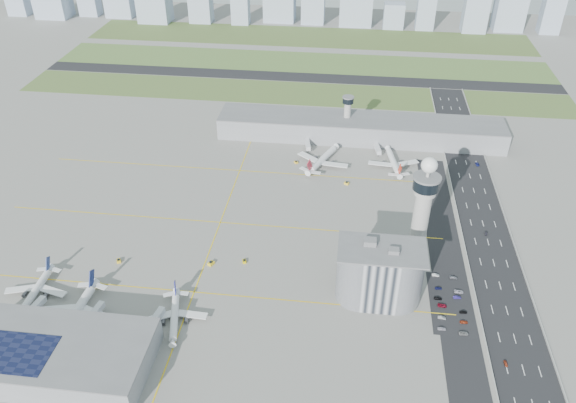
# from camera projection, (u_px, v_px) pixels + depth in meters

# --- Properties ---
(ground) EXTENTS (1000.00, 1000.00, 0.00)m
(ground) POSITION_uv_depth(u_px,v_px,m) (280.00, 260.00, 304.81)
(ground) COLOR gray
(grass_strip_0) EXTENTS (480.00, 50.00, 0.08)m
(grass_strip_0) POSITION_uv_depth(u_px,v_px,m) (292.00, 93.00, 491.29)
(grass_strip_0) COLOR #526831
(grass_strip_0) RESTS_ON ground
(grass_strip_1) EXTENTS (480.00, 60.00, 0.08)m
(grass_strip_1) POSITION_uv_depth(u_px,v_px,m) (301.00, 62.00, 552.78)
(grass_strip_1) COLOR #526D33
(grass_strip_1) RESTS_ON ground
(grass_strip_2) EXTENTS (480.00, 70.00, 0.08)m
(grass_strip_2) POSITION_uv_depth(u_px,v_px,m) (308.00, 37.00, 618.37)
(grass_strip_2) COLOR #425528
(grass_strip_2) RESTS_ON ground
(runway) EXTENTS (480.00, 22.00, 0.10)m
(runway) POSITION_uv_depth(u_px,v_px,m) (297.00, 77.00, 521.61)
(runway) COLOR black
(runway) RESTS_ON ground
(highway) EXTENTS (28.00, 500.00, 0.10)m
(highway) POSITION_uv_depth(u_px,v_px,m) (498.00, 278.00, 293.16)
(highway) COLOR black
(highway) RESTS_ON ground
(barrier_left) EXTENTS (0.60, 500.00, 1.20)m
(barrier_left) POSITION_uv_depth(u_px,v_px,m) (471.00, 275.00, 294.26)
(barrier_left) COLOR #9E9E99
(barrier_left) RESTS_ON ground
(barrier_right) EXTENTS (0.60, 500.00, 1.20)m
(barrier_right) POSITION_uv_depth(u_px,v_px,m) (526.00, 279.00, 291.43)
(barrier_right) COLOR #9E9E99
(barrier_right) RESTS_ON ground
(landside_road) EXTENTS (18.00, 260.00, 0.08)m
(landside_road) POSITION_uv_depth(u_px,v_px,m) (451.00, 287.00, 287.49)
(landside_road) COLOR black
(landside_road) RESTS_ON ground
(parking_lot) EXTENTS (20.00, 44.00, 0.10)m
(parking_lot) POSITION_uv_depth(u_px,v_px,m) (450.00, 303.00, 277.85)
(parking_lot) COLOR black
(parking_lot) RESTS_ON ground
(taxiway_line_h_0) EXTENTS (260.00, 0.60, 0.01)m
(taxiway_line_h_0) POSITION_uv_depth(u_px,v_px,m) (194.00, 292.00, 284.26)
(taxiway_line_h_0) COLOR yellow
(taxiway_line_h_0) RESTS_ON ground
(taxiway_line_h_1) EXTENTS (260.00, 0.60, 0.01)m
(taxiway_line_h_1) POSITION_uv_depth(u_px,v_px,m) (220.00, 222.00, 333.45)
(taxiway_line_h_1) COLOR yellow
(taxiway_line_h_1) RESTS_ON ground
(taxiway_line_h_2) EXTENTS (260.00, 0.60, 0.01)m
(taxiway_line_h_2) POSITION_uv_depth(u_px,v_px,m) (240.00, 171.00, 382.65)
(taxiway_line_h_2) COLOR yellow
(taxiway_line_h_2) RESTS_ON ground
(taxiway_line_v) EXTENTS (0.60, 260.00, 0.01)m
(taxiway_line_v) POSITION_uv_depth(u_px,v_px,m) (220.00, 222.00, 333.45)
(taxiway_line_v) COLOR yellow
(taxiway_line_v) RESTS_ON ground
(control_tower) EXTENTS (14.00, 14.00, 64.50)m
(control_tower) POSITION_uv_depth(u_px,v_px,m) (422.00, 208.00, 284.35)
(control_tower) COLOR #ADAAA5
(control_tower) RESTS_ON ground
(secondary_tower) EXTENTS (8.60, 8.60, 31.90)m
(secondary_tower) POSITION_uv_depth(u_px,v_px,m) (347.00, 113.00, 414.17)
(secondary_tower) COLOR #ADAAA5
(secondary_tower) RESTS_ON ground
(admin_building) EXTENTS (42.00, 24.00, 33.50)m
(admin_building) POSITION_uv_depth(u_px,v_px,m) (380.00, 274.00, 272.90)
(admin_building) COLOR #B2B2B7
(admin_building) RESTS_ON ground
(terminal_pier) EXTENTS (210.00, 32.00, 15.80)m
(terminal_pier) POSITION_uv_depth(u_px,v_px,m) (360.00, 128.00, 417.66)
(terminal_pier) COLOR gray
(terminal_pier) RESTS_ON ground
(near_terminal) EXTENTS (84.00, 42.00, 13.00)m
(near_terminal) POSITION_uv_depth(u_px,v_px,m) (53.00, 355.00, 242.85)
(near_terminal) COLOR gray
(near_terminal) RESTS_ON ground
(airplane_near_a) EXTENTS (33.38, 38.88, 10.61)m
(airplane_near_a) POSITION_uv_depth(u_px,v_px,m) (34.00, 288.00, 279.11)
(airplane_near_a) COLOR white
(airplane_near_a) RESTS_ON ground
(airplane_near_b) EXTENTS (40.23, 46.69, 12.62)m
(airplane_near_b) POSITION_uv_depth(u_px,v_px,m) (74.00, 309.00, 265.50)
(airplane_near_b) COLOR white
(airplane_near_b) RESTS_ON ground
(airplane_near_c) EXTENTS (39.30, 43.40, 10.37)m
(airplane_near_c) POSITION_uv_depth(u_px,v_px,m) (174.00, 314.00, 264.58)
(airplane_near_c) COLOR white
(airplane_near_c) RESTS_ON ground
(airplane_far_a) EXTENTS (52.94, 56.57, 12.66)m
(airplane_far_a) POSITION_uv_depth(u_px,v_px,m) (323.00, 155.00, 387.05)
(airplane_far_a) COLOR white
(airplane_far_a) RESTS_ON ground
(airplane_far_b) EXTENTS (42.16, 47.19, 11.64)m
(airplane_far_b) POSITION_uv_depth(u_px,v_px,m) (394.00, 158.00, 384.93)
(airplane_far_b) COLOR white
(airplane_far_b) RESTS_ON ground
(jet_bridge_near_0) EXTENTS (5.39, 14.31, 5.70)m
(jet_bridge_near_0) POSITION_uv_depth(u_px,v_px,m) (26.00, 320.00, 264.62)
(jet_bridge_near_0) COLOR silver
(jet_bridge_near_0) RESTS_ON ground
(jet_bridge_near_1) EXTENTS (5.39, 14.31, 5.70)m
(jet_bridge_near_1) POSITION_uv_depth(u_px,v_px,m) (86.00, 326.00, 261.59)
(jet_bridge_near_1) COLOR silver
(jet_bridge_near_1) RESTS_ON ground
(jet_bridge_near_2) EXTENTS (5.39, 14.31, 5.70)m
(jet_bridge_near_2) POSITION_uv_depth(u_px,v_px,m) (149.00, 332.00, 258.55)
(jet_bridge_near_2) COLOR silver
(jet_bridge_near_2) RESTS_ON ground
(jet_bridge_far_0) EXTENTS (5.39, 14.31, 5.70)m
(jet_bridge_far_0) POSITION_uv_depth(u_px,v_px,m) (307.00, 141.00, 411.23)
(jet_bridge_far_0) COLOR silver
(jet_bridge_far_0) RESTS_ON ground
(jet_bridge_far_1) EXTENTS (5.39, 14.31, 5.70)m
(jet_bridge_far_1) POSITION_uv_depth(u_px,v_px,m) (376.00, 145.00, 406.17)
(jet_bridge_far_1) COLOR silver
(jet_bridge_far_1) RESTS_ON ground
(tug_0) EXTENTS (3.16, 3.60, 1.75)m
(tug_0) POSITION_uv_depth(u_px,v_px,m) (119.00, 261.00, 303.23)
(tug_0) COLOR yellow
(tug_0) RESTS_ON ground
(tug_1) EXTENTS (3.17, 3.77, 1.87)m
(tug_1) POSITION_uv_depth(u_px,v_px,m) (99.00, 285.00, 287.17)
(tug_1) COLOR #D4C10F
(tug_1) RESTS_ON ground
(tug_2) EXTENTS (3.67, 4.14, 2.00)m
(tug_2) POSITION_uv_depth(u_px,v_px,m) (211.00, 263.00, 301.36)
(tug_2) COLOR yellow
(tug_2) RESTS_ON ground
(tug_3) EXTENTS (2.57, 3.17, 1.61)m
(tug_3) POSITION_uv_depth(u_px,v_px,m) (244.00, 261.00, 303.05)
(tug_3) COLOR #D1B205
(tug_3) RESTS_ON ground
(tug_4) EXTENTS (3.20, 3.34, 1.60)m
(tug_4) POSITION_uv_depth(u_px,v_px,m) (296.00, 162.00, 390.64)
(tug_4) COLOR yellow
(tug_4) RESTS_ON ground
(tug_5) EXTENTS (3.68, 3.31, 1.77)m
(tug_5) POSITION_uv_depth(u_px,v_px,m) (347.00, 183.00, 367.93)
(tug_5) COLOR gold
(tug_5) RESTS_ON ground
(car_lot_0) EXTENTS (3.94, 1.83, 1.31)m
(car_lot_0) POSITION_uv_depth(u_px,v_px,m) (442.00, 329.00, 263.00)
(car_lot_0) COLOR #B4B1BF
(car_lot_0) RESTS_ON ground
(car_lot_1) EXTENTS (3.89, 1.64, 1.25)m
(car_lot_1) POSITION_uv_depth(u_px,v_px,m) (442.00, 318.00, 268.87)
(car_lot_1) COLOR #949494
(car_lot_1) RESTS_ON ground
(car_lot_2) EXTENTS (4.54, 2.38, 1.22)m
(car_lot_2) POSITION_uv_depth(u_px,v_px,m) (442.00, 305.00, 275.60)
(car_lot_2) COLOR maroon
(car_lot_2) RESTS_ON ground
(car_lot_3) EXTENTS (4.01, 1.64, 1.16)m
(car_lot_3) POSITION_uv_depth(u_px,v_px,m) (438.00, 298.00, 279.76)
(car_lot_3) COLOR black
(car_lot_3) RESTS_ON ground
(car_lot_4) EXTENTS (3.70, 1.97, 1.20)m
(car_lot_4) POSITION_uv_depth(u_px,v_px,m) (438.00, 288.00, 285.82)
(car_lot_4) COLOR #171A50
(car_lot_4) RESTS_ON ground
(car_lot_5) EXTENTS (3.81, 1.44, 1.24)m
(car_lot_5) POSITION_uv_depth(u_px,v_px,m) (436.00, 275.00, 294.00)
(car_lot_5) COLOR silver
(car_lot_5) RESTS_ON ground
(car_lot_6) EXTENTS (4.49, 2.12, 1.24)m
(car_lot_6) POSITION_uv_depth(u_px,v_px,m) (464.00, 333.00, 260.64)
(car_lot_6) COLOR gray
(car_lot_6) RESTS_ON ground
(car_lot_7) EXTENTS (3.89, 1.87, 1.09)m
(car_lot_7) POSITION_uv_depth(u_px,v_px,m) (464.00, 322.00, 266.60)
(car_lot_7) COLOR #A43417
(car_lot_7) RESTS_ON ground
(car_lot_8) EXTENTS (3.81, 1.94, 1.24)m
(car_lot_8) POSITION_uv_depth(u_px,v_px,m) (463.00, 312.00, 271.92)
(car_lot_8) COLOR black
(car_lot_8) RESTS_ON ground
(car_lot_9) EXTENTS (4.03, 1.94, 1.27)m
(car_lot_9) POSITION_uv_depth(u_px,v_px,m) (457.00, 297.00, 280.27)
(car_lot_9) COLOR navy
(car_lot_9) RESTS_ON ground
(car_lot_10) EXTENTS (4.68, 2.31, 1.28)m
(car_lot_10) POSITION_uv_depth(u_px,v_px,m) (459.00, 292.00, 283.66)
(car_lot_10) COLOR #BAB6C4
(car_lot_10) RESTS_ON ground
(car_lot_11) EXTENTS (4.11, 1.79, 1.18)m
(car_lot_11) POSITION_uv_depth(u_px,v_px,m) (453.00, 277.00, 292.49)
(car_lot_11) COLOR slate
(car_lot_11) RESTS_ON ground
(car_hw_0) EXTENTS (1.56, 3.35, 1.11)m
(car_hw_0) POSITION_uv_depth(u_px,v_px,m) (506.00, 364.00, 246.24)
(car_hw_0) COLOR #9B361C
(car_hw_0) RESTS_ON ground
(car_hw_1) EXTENTS (1.87, 3.78, 1.19)m
(car_hw_1) POSITION_uv_depth(u_px,v_px,m) (486.00, 233.00, 323.66)
(car_hw_1) COLOR black
(car_hw_1) RESTS_ON ground
(car_hw_2) EXTENTS (2.46, 4.74, 1.28)m
(car_hw_2) POSITION_uv_depth(u_px,v_px,m) (477.00, 164.00, 388.46)
(car_hw_2) COLOR navy
(car_hw_2) RESTS_ON ground
(car_hw_4) EXTENTS (1.76, 3.92, 1.31)m
(car_hw_4) POSITION_uv_depth(u_px,v_px,m) (445.00, 123.00, 441.21)
(car_hw_4) COLOR gray
(car_hw_4) RESTS_ON ground
(skyline_bldg_0) EXTENTS (24.05, 19.24, 26.50)m
(skyline_bldg_0) POSITION_uv_depth(u_px,v_px,m) (19.00, 3.00, 681.29)
(skyline_bldg_0) COLOR #9EADC1
(skyline_bldg_0) RESTS_ON ground
(skyline_bldg_2) EXTENTS (22.81, 18.25, 26.79)m
(skyline_bldg_2) POSITION_uv_depth(u_px,v_px,m) (90.00, 4.00, 679.40)
(skyline_bldg_2) COLOR #9EADC1
(skyline_bldg_2) RESTS_ON ground
(skyline_bldg_3) EXTENTS (32.30, 25.84, 36.93)m
(skyline_bldg_3) POSITION_uv_depth(u_px,v_px,m) (120.00, 0.00, 673.61)
(skyline_bldg_3) COLOR #9EADC1
(skyline_bldg_3) RESTS_ON ground
(skyline_bldg_6) EXTENTS (20.04, 16.03, 45.20)m
(skyline_bldg_6) POSITION_uv_depth(u_px,v_px,m) (240.00, 4.00, 645.10)
(skyline_bldg_6) COLOR #9EADC1
(skyline_bldg_6) RESTS_ON ground
(skyline_bldg_10) EXTENTS (23.01, 18.41, 27.75)m
(skyline_bldg_10) POSITION_uv_depth(u_px,v_px,m) (394.00, 16.00, 636.96)
(skyline_bldg_10) COLOR #9EADC1
(skyline_bldg_10) RESTS_ON ground
(skyline_bldg_11) EXTENTS (20.22, 16.18, 38.97)m
(skyline_bldg_11) POSITION_uv_depth(u_px,v_px,m) (426.00, 12.00, 629.98)
(skyline_bldg_11) COLOR #9EADC1
(skyline_bldg_11) RESTS_ON ground
(skyline_bldg_12) EXTENTS (26.14, 20.92, 46.89)m
(skyline_bldg_12) POSITION_uv_depth(u_px,v_px,m) (476.00, 10.00, 620.61)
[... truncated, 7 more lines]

